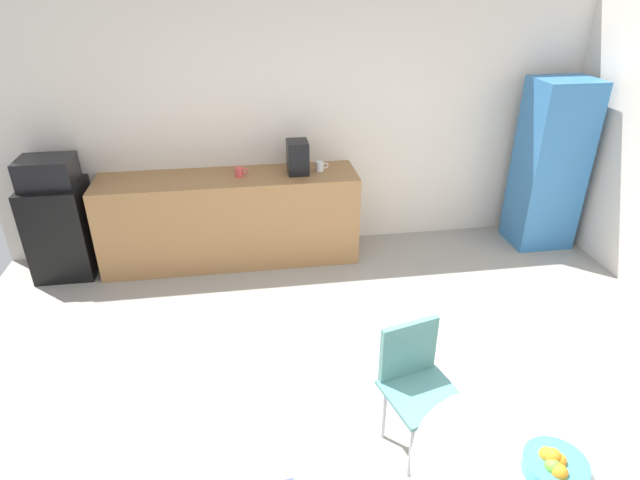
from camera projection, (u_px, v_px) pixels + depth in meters
name	position (u px, v px, depth m)	size (l,w,h in m)	color
ground_plane	(358.00, 458.00, 3.25)	(6.00, 6.00, 0.00)	#9E998E
wall_back	(298.00, 123.00, 5.28)	(6.00, 0.10, 2.60)	silver
counter_block	(231.00, 219.00, 5.27)	(2.51, 0.60, 0.90)	#9E7042
mini_fridge	(62.00, 229.00, 5.05)	(0.54, 0.54, 0.91)	black
microwave	(47.00, 172.00, 4.78)	(0.48, 0.38, 0.26)	black
locker_cabinet	(550.00, 165.00, 5.43)	(0.60, 0.50, 1.74)	#3372B2
chair_teal	(415.00, 373.00, 3.16)	(0.51, 0.51, 0.83)	silver
fruit_bowl	(555.00, 465.00, 2.26)	(0.27, 0.27, 0.13)	teal
mug_white	(320.00, 166.00, 5.18)	(0.13, 0.08, 0.09)	white
mug_green	(239.00, 172.00, 5.04)	(0.13, 0.08, 0.09)	#D84C4C
coffee_maker	(298.00, 157.00, 5.08)	(0.20, 0.24, 0.32)	black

